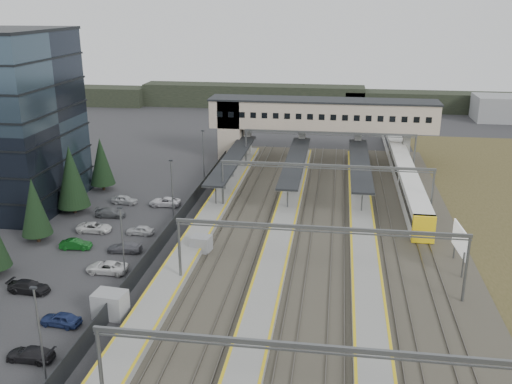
% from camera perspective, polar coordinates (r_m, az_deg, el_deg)
% --- Properties ---
extents(ground, '(220.00, 220.00, 0.00)m').
position_cam_1_polar(ground, '(66.72, -4.01, -6.03)').
color(ground, '#2B2B2D').
rests_on(ground, ground).
extents(conifer_row, '(4.42, 49.82, 9.50)m').
position_cam_1_polar(conifer_row, '(69.52, -22.84, -2.17)').
color(conifer_row, black).
rests_on(conifer_row, ground).
extents(car_park, '(10.51, 44.51, 1.28)m').
position_cam_1_polar(car_park, '(65.94, -16.39, -6.52)').
color(car_park, '#A6A7AB').
rests_on(car_park, ground).
extents(lampposts, '(0.50, 53.25, 8.07)m').
position_cam_1_polar(lampposts, '(68.23, -10.45, -1.79)').
color(lampposts, slate).
rests_on(lampposts, ground).
extents(fence, '(0.08, 90.00, 2.00)m').
position_cam_1_polar(fence, '(72.31, -8.24, -3.31)').
color(fence, '#26282B').
rests_on(fence, ground).
extents(relay_cabin_near, '(3.08, 2.39, 2.42)m').
position_cam_1_polar(relay_cabin_near, '(55.12, -14.36, -10.83)').
color(relay_cabin_near, gray).
rests_on(relay_cabin_near, ground).
extents(relay_cabin_far, '(2.44, 2.13, 2.02)m').
position_cam_1_polar(relay_cabin_far, '(66.42, -5.50, -5.23)').
color(relay_cabin_far, gray).
rests_on(relay_cabin_far, ground).
extents(rail_corridor, '(34.00, 90.00, 0.92)m').
position_cam_1_polar(rail_corridor, '(69.93, 4.38, -4.58)').
color(rail_corridor, '#3C382D').
rests_on(rail_corridor, ground).
extents(canopies, '(23.10, 30.00, 3.28)m').
position_cam_1_polar(canopies, '(89.64, 3.96, 3.15)').
color(canopies, black).
rests_on(canopies, ground).
extents(footbridge, '(40.40, 6.40, 11.20)m').
position_cam_1_polar(footbridge, '(103.26, 5.07, 7.47)').
color(footbridge, '#B5A390').
rests_on(footbridge, ground).
extents(gantries, '(28.40, 62.28, 7.17)m').
position_cam_1_polar(gantries, '(65.90, 6.69, -0.81)').
color(gantries, slate).
rests_on(gantries, ground).
extents(train, '(2.69, 56.09, 3.38)m').
position_cam_1_polar(train, '(96.62, 14.35, 2.51)').
color(train, white).
rests_on(train, ground).
extents(billboard, '(0.62, 5.71, 4.81)m').
position_cam_1_polar(billboard, '(65.07, 19.76, -4.72)').
color(billboard, slate).
rests_on(billboard, ground).
extents(treeline_far, '(170.00, 19.00, 7.00)m').
position_cam_1_polar(treeline_far, '(153.84, 12.25, 8.92)').
color(treeline_far, black).
rests_on(treeline_far, ground).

